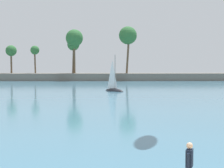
% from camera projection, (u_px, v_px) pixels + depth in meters
% --- Properties ---
extents(sea, '(220.00, 115.22, 0.06)m').
position_uv_depth(sea, '(98.00, 85.00, 70.37)').
color(sea, teal).
rests_on(sea, ground).
extents(palm_headland, '(106.69, 6.00, 13.14)m').
position_uv_depth(palm_headland, '(98.00, 68.00, 87.77)').
color(palm_headland, slate).
rests_on(palm_headland, ground).
extents(person_at_waterline, '(0.32, 0.51, 1.67)m').
position_uv_depth(person_at_waterline, '(189.00, 166.00, 11.85)').
color(person_at_waterline, '#141E33').
rests_on(person_at_waterline, ground).
extents(sailboat_near_shore, '(3.30, 3.96, 5.81)m').
position_uv_depth(sailboat_near_shore, '(114.00, 88.00, 54.32)').
color(sailboat_near_shore, black).
rests_on(sailboat_near_shore, sea).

